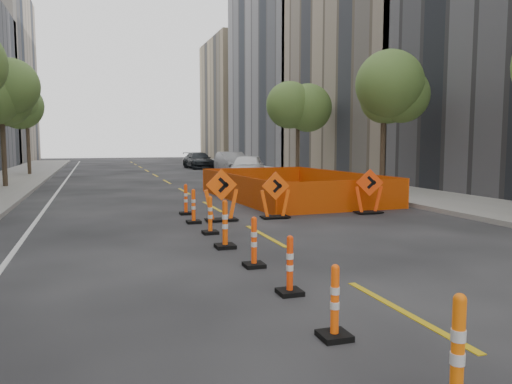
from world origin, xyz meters
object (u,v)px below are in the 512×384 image
object	(u,v)px
chevron_sign_center	(275,195)
channelizer_5	(210,215)
channelizer_0	(458,353)
parked_car_mid	(232,163)
channelizer_3	(254,242)
chevron_sign_left	(221,195)
parked_car_far	(199,160)
channelizer_1	(335,302)
channelizer_4	(225,224)
parked_car_near	(248,168)
channelizer_7	(186,199)
channelizer_2	(290,265)
chevron_sign_right	(369,191)
channelizer_6	(194,206)

from	to	relation	value
chevron_sign_center	channelizer_5	bearing A→B (deg)	-137.16
channelizer_0	parked_car_mid	xyz separation A→B (m)	(6.92, 33.13, 0.27)
channelizer_3	chevron_sign_left	world-z (taller)	chevron_sign_left
parked_car_far	channelizer_1	bearing A→B (deg)	-102.84
channelizer_4	parked_car_far	size ratio (longest dim) A/B	0.22
channelizer_4	chevron_sign_center	distance (m)	4.58
chevron_sign_center	parked_car_near	distance (m)	14.77
parked_car_far	channelizer_4	bearing A→B (deg)	-104.23
channelizer_7	parked_car_mid	world-z (taller)	parked_car_mid
parked_car_far	chevron_sign_left	bearing A→B (deg)	-103.93
channelizer_2	channelizer_7	bearing A→B (deg)	90.28
channelizer_5	chevron_sign_right	xyz separation A→B (m)	(5.82, 1.96, 0.25)
parked_car_mid	channelizer_5	bearing A→B (deg)	-106.24
chevron_sign_center	parked_car_far	world-z (taller)	chevron_sign_center
channelizer_0	channelizer_1	distance (m)	1.83
channelizer_5	channelizer_1	bearing A→B (deg)	-90.77
channelizer_6	channelizer_7	distance (m)	1.81
channelizer_4	parked_car_near	xyz separation A→B (m)	(6.06, 18.14, 0.28)
channelizer_4	channelizer_6	world-z (taller)	channelizer_4
channelizer_4	parked_car_mid	distance (m)	26.86
channelizer_4	chevron_sign_left	world-z (taller)	chevron_sign_left
chevron_sign_center	parked_car_mid	xyz separation A→B (m)	(4.59, 22.10, 0.08)
channelizer_0	parked_car_near	distance (m)	26.05
channelizer_7	chevron_sign_left	distance (m)	1.87
channelizer_1	parked_car_far	xyz separation A→B (m)	(6.15, 38.80, 0.26)
channelizer_2	channelizer_4	xyz separation A→B (m)	(-0.11, 3.62, 0.08)
channelizer_3	parked_car_mid	xyz separation A→B (m)	(7.06, 27.70, 0.32)
channelizer_4	channelizer_7	distance (m)	5.44
chevron_sign_center	parked_car_far	xyz separation A→B (m)	(3.54, 29.58, -0.01)
channelizer_5	channelizer_6	distance (m)	1.81
chevron_sign_center	parked_car_mid	distance (m)	22.57
channelizer_6	parked_car_near	world-z (taller)	parked_car_near
channelizer_3	chevron_sign_right	size ratio (longest dim) A/B	0.65
channelizer_0	parked_car_near	bearing A→B (deg)	77.09
channelizer_6	parked_car_mid	distance (m)	23.39
chevron_sign_center	channelizer_1	bearing A→B (deg)	-101.04
channelizer_1	parked_car_near	bearing A→B (deg)	75.50
channelizer_3	parked_car_near	world-z (taller)	parked_car_near
channelizer_3	channelizer_4	bearing A→B (deg)	93.24
chevron_sign_center	channelizer_0	bearing A→B (deg)	-97.19
channelizer_3	parked_car_near	xyz separation A→B (m)	(5.96, 19.95, 0.34)
channelizer_0	parked_car_mid	size ratio (longest dim) A/B	0.22
chevron_sign_left	chevron_sign_center	world-z (taller)	chevron_sign_left
parked_car_near	chevron_sign_right	bearing A→B (deg)	-68.82
chevron_sign_center	parked_car_near	world-z (taller)	parked_car_near
channelizer_1	parked_car_near	world-z (taller)	parked_car_near
channelizer_0	chevron_sign_left	size ratio (longest dim) A/B	0.69
channelizer_4	parked_car_near	size ratio (longest dim) A/B	0.23
channelizer_1	parked_car_far	world-z (taller)	parked_car_far
parked_car_near	channelizer_0	bearing A→B (deg)	-81.03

